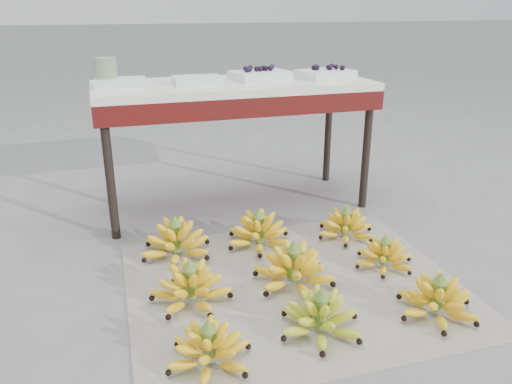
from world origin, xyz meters
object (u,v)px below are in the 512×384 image
object	(u,v)px
bunch_mid_left	(191,287)
bunch_back_center	(259,232)
bunch_front_right	(437,300)
tray_right	(260,75)
tray_far_left	(121,83)
glass_jar	(106,72)
bunch_mid_right	(384,256)
bunch_front_center	(321,317)
tray_left	(197,80)
bunch_back_left	(176,242)
bunch_mid_center	(294,269)
newspaper_mat	(294,285)
tray_far_right	(325,74)
bunch_front_left	(209,349)
vendor_table	(234,97)
bunch_back_right	(346,226)

from	to	relation	value
bunch_mid_left	bunch_back_center	xyz separation A→B (m)	(0.38, 0.36, 0.00)
bunch_front_right	tray_right	distance (m)	1.40
bunch_mid_left	bunch_back_center	world-z (taller)	bunch_back_center
bunch_mid_left	tray_far_left	distance (m)	1.08
bunch_front_right	tray_far_left	distance (m)	1.65
bunch_mid_left	glass_jar	world-z (taller)	glass_jar
bunch_mid_right	glass_jar	world-z (taller)	glass_jar
bunch_front_center	tray_left	size ratio (longest dim) A/B	1.39
bunch_front_center	bunch_back_left	bearing A→B (deg)	109.43
tray_far_left	bunch_mid_center	bearing A→B (deg)	-58.48
newspaper_mat	tray_far_right	xyz separation A→B (m)	(0.49, 0.85, 0.68)
bunch_mid_center	newspaper_mat	bearing A→B (deg)	-97.78
bunch_back_center	bunch_back_left	bearing A→B (deg)	-165.70
bunch_front_left	bunch_mid_left	xyz separation A→B (m)	(0.01, 0.35, 0.01)
vendor_table	bunch_front_left	bearing A→B (deg)	-108.87
bunch_front_right	tray_far_right	bearing A→B (deg)	108.28
newspaper_mat	tray_right	xyz separation A→B (m)	(0.15, 0.90, 0.68)
glass_jar	bunch_front_center	bearing A→B (deg)	-64.98
bunch_front_center	tray_far_left	bearing A→B (deg)	104.64
tray_left	tray_far_left	bearing A→B (deg)	176.29
bunch_front_right	bunch_mid_center	distance (m)	0.52
bunch_front_right	tray_right	bearing A→B (deg)	124.12
bunch_front_center	bunch_back_left	xyz separation A→B (m)	(-0.36, 0.68, 0.01)
bunch_front_left	bunch_mid_right	world-z (taller)	bunch_front_left
bunch_back_right	tray_left	world-z (taller)	tray_left
tray_far_left	bunch_front_left	bearing A→B (deg)	-84.05
bunch_front_center	bunch_mid_left	bearing A→B (deg)	131.76
bunch_back_left	tray_left	xyz separation A→B (m)	(0.21, 0.48, 0.61)
bunch_mid_left	tray_far_right	bearing A→B (deg)	20.67
bunch_back_left	tray_far_right	bearing A→B (deg)	39.68
bunch_front_right	bunch_back_right	distance (m)	0.66
newspaper_mat	bunch_mid_left	size ratio (longest dim) A/B	3.31
bunch_mid_center	bunch_back_right	distance (m)	0.50
tray_right	glass_jar	bearing A→B (deg)	178.99
bunch_front_center	vendor_table	distance (m)	1.29
bunch_back_left	bunch_mid_left	bearing A→B (deg)	-79.56
bunch_front_center	tray_far_right	bearing A→B (deg)	57.09
bunch_front_left	vendor_table	distance (m)	1.40
bunch_back_left	bunch_front_right	bearing A→B (deg)	-30.54
bunch_mid_left	bunch_back_left	bearing A→B (deg)	66.00
bunch_front_left	bunch_back_right	size ratio (longest dim) A/B	0.78
bunch_front_center	tray_far_left	world-z (taller)	tray_far_left
bunch_back_right	tray_far_left	bearing A→B (deg)	171.04
bunch_back_right	vendor_table	world-z (taller)	vendor_table
bunch_front_center	vendor_table	world-z (taller)	vendor_table
bunch_front_left	bunch_front_right	world-z (taller)	bunch_front_right
bunch_mid_center	bunch_back_center	size ratio (longest dim) A/B	0.93
bunch_front_center	tray_left	world-z (taller)	tray_left
bunch_front_center	bunch_mid_left	distance (m)	0.48
bunch_mid_left	vendor_table	distance (m)	1.09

